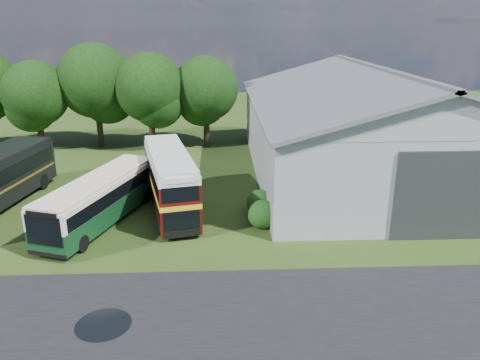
{
  "coord_description": "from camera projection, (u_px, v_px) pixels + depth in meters",
  "views": [
    {
      "loc": [
        3.17,
        -18.81,
        11.37
      ],
      "look_at": [
        4.4,
        8.0,
        2.2
      ],
      "focal_mm": 35.0,
      "sensor_mm": 36.0,
      "label": 1
    }
  ],
  "objects": [
    {
      "name": "ground",
      "position": [
        152.0,
        284.0,
        21.32
      ],
      "size": [
        120.0,
        120.0,
        0.0
      ],
      "primitive_type": "plane",
      "color": "#243D13",
      "rests_on": "ground"
    },
    {
      "name": "asphalt_road",
      "position": [
        218.0,
        322.0,
        18.61
      ],
      "size": [
        60.0,
        8.0,
        0.02
      ],
      "primitive_type": "cube",
      "color": "black",
      "rests_on": "ground"
    },
    {
      "name": "puddle",
      "position": [
        103.0,
        325.0,
        18.42
      ],
      "size": [
        2.2,
        2.2,
        0.01
      ],
      "primitive_type": "cylinder",
      "color": "black",
      "rests_on": "ground"
    },
    {
      "name": "storage_shed",
      "position": [
        374.0,
        120.0,
        35.73
      ],
      "size": [
        18.8,
        24.8,
        8.15
      ],
      "color": "gray",
      "rests_on": "ground"
    },
    {
      "name": "tree_left_b",
      "position": [
        35.0,
        94.0,
        41.28
      ],
      "size": [
        5.78,
        5.78,
        8.16
      ],
      "color": "black",
      "rests_on": "ground"
    },
    {
      "name": "tree_mid",
      "position": [
        95.0,
        81.0,
        42.42
      ],
      "size": [
        6.8,
        6.8,
        9.6
      ],
      "color": "black",
      "rests_on": "ground"
    },
    {
      "name": "tree_right_a",
      "position": [
        150.0,
        88.0,
        41.85
      ],
      "size": [
        6.26,
        6.26,
        8.83
      ],
      "color": "black",
      "rests_on": "ground"
    },
    {
      "name": "tree_right_b",
      "position": [
        206.0,
        89.0,
        42.9
      ],
      "size": [
        5.98,
        5.98,
        8.45
      ],
      "color": "black",
      "rests_on": "ground"
    },
    {
      "name": "shrub_front",
      "position": [
        262.0,
        226.0,
        27.23
      ],
      "size": [
        1.7,
        1.7,
        1.7
      ],
      "primitive_type": "sphere",
      "color": "#194714",
      "rests_on": "ground"
    },
    {
      "name": "shrub_mid",
      "position": [
        259.0,
        213.0,
        29.12
      ],
      "size": [
        1.6,
        1.6,
        1.6
      ],
      "primitive_type": "sphere",
      "color": "#194714",
      "rests_on": "ground"
    },
    {
      "name": "bus_green_single",
      "position": [
        100.0,
        199.0,
        27.33
      ],
      "size": [
        5.42,
        10.32,
        2.78
      ],
      "rotation": [
        0.0,
        0.0,
        -0.32
      ],
      "color": "black",
      "rests_on": "ground"
    },
    {
      "name": "bus_maroon_double",
      "position": [
        170.0,
        182.0,
        28.86
      ],
      "size": [
        4.25,
        9.34,
        3.89
      ],
      "rotation": [
        0.0,
        0.0,
        0.22
      ],
      "color": "black",
      "rests_on": "ground"
    }
  ]
}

